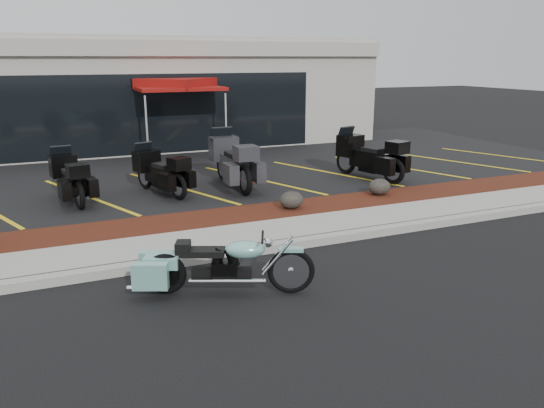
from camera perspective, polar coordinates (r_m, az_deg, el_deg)
name	(u,v)px	position (r m, az deg, el deg)	size (l,w,h in m)	color
ground	(265,274)	(8.46, -0.80, -7.51)	(90.00, 90.00, 0.00)	black
curb	(245,251)	(9.21, -2.96, -5.06)	(24.00, 0.25, 0.15)	gray
sidewalk	(231,239)	(9.83, -4.38, -3.74)	(24.00, 1.20, 0.15)	gray
mulch_bed	(212,221)	(10.92, -6.44, -1.80)	(24.00, 1.20, 0.16)	#32170B
upper_lot	(158,171)	(16.01, -12.13, 3.49)	(26.00, 9.60, 0.15)	black
dealership_building	(123,92)	(21.91, -15.78, 11.50)	(18.00, 8.16, 4.00)	#A09B90
boulder_mid	(291,200)	(11.41, 2.10, 0.45)	(0.53, 0.44, 0.37)	black
boulder_right	(379,187)	(12.80, 11.47, 1.83)	(0.54, 0.45, 0.38)	black
hero_cruiser	(291,264)	(7.62, 2.06, -6.51)	(2.56, 0.65, 0.90)	#76B7AC
touring_black_front	(63,171)	(13.40, -21.58, 3.37)	(2.04, 0.78, 1.19)	black
touring_black_mid	(144,166)	(13.46, -13.56, 4.04)	(2.01, 0.77, 1.17)	black
touring_grey	(222,154)	(14.07, -5.37, 5.40)	(2.44, 0.93, 1.42)	#303136
touring_black_rear	(346,150)	(14.97, 8.00, 5.75)	(2.29, 0.87, 1.33)	black
traffic_cone	(146,165)	(15.33, -13.36, 4.10)	(0.28, 0.28, 0.48)	#EE3707
popup_canopy	(176,85)	(17.99, -10.27, 12.44)	(3.17, 3.17, 2.52)	silver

